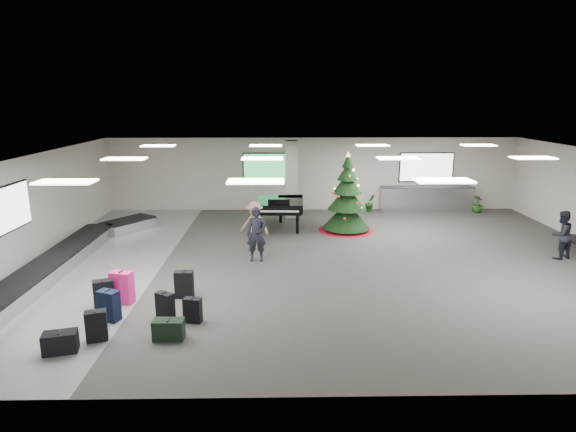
{
  "coord_description": "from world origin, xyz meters",
  "views": [
    {
      "loc": [
        -1.5,
        -14.06,
        4.83
      ],
      "look_at": [
        -1.23,
        1.0,
        1.16
      ],
      "focal_mm": 30.0,
      "sensor_mm": 36.0,
      "label": 1
    }
  ],
  "objects_px": {
    "traveler_b": "(255,225)",
    "potted_plant_left": "(370,203)",
    "baggage_carousel": "(71,256)",
    "pink_suitcase": "(122,288)",
    "grand_piano": "(280,205)",
    "christmas_tree": "(347,204)",
    "service_counter": "(426,199)",
    "traveler_a": "(257,234)",
    "traveler_bench": "(561,235)",
    "potted_plant_right": "(478,204)"
  },
  "relations": [
    {
      "from": "traveler_b",
      "to": "potted_plant_left",
      "type": "height_order",
      "value": "traveler_b"
    },
    {
      "from": "baggage_carousel",
      "to": "pink_suitcase",
      "type": "distance_m",
      "value": 3.96
    },
    {
      "from": "grand_piano",
      "to": "traveler_b",
      "type": "height_order",
      "value": "traveler_b"
    },
    {
      "from": "baggage_carousel",
      "to": "christmas_tree",
      "type": "height_order",
      "value": "christmas_tree"
    },
    {
      "from": "pink_suitcase",
      "to": "potted_plant_left",
      "type": "relative_size",
      "value": 1.01
    },
    {
      "from": "grand_piano",
      "to": "traveler_b",
      "type": "distance_m",
      "value": 2.62
    },
    {
      "from": "service_counter",
      "to": "traveler_a",
      "type": "relative_size",
      "value": 2.41
    },
    {
      "from": "christmas_tree",
      "to": "grand_piano",
      "type": "xyz_separation_m",
      "value": [
        -2.5,
        0.37,
        -0.11
      ]
    },
    {
      "from": "baggage_carousel",
      "to": "traveler_bench",
      "type": "xyz_separation_m",
      "value": [
        15.02,
        0.11,
        0.55
      ]
    },
    {
      "from": "traveler_b",
      "to": "traveler_bench",
      "type": "relative_size",
      "value": 1.04
    },
    {
      "from": "service_counter",
      "to": "pink_suitcase",
      "type": "height_order",
      "value": "service_counter"
    },
    {
      "from": "traveler_bench",
      "to": "potted_plant_left",
      "type": "distance_m",
      "value": 8.0
    },
    {
      "from": "grand_piano",
      "to": "traveler_a",
      "type": "distance_m",
      "value": 3.86
    },
    {
      "from": "service_counter",
      "to": "pink_suitcase",
      "type": "xyz_separation_m",
      "value": [
        -10.31,
        -9.77,
        -0.15
      ]
    },
    {
      "from": "potted_plant_left",
      "to": "traveler_b",
      "type": "bearing_deg",
      "value": -132.8
    },
    {
      "from": "baggage_carousel",
      "to": "traveler_a",
      "type": "distance_m",
      "value": 5.68
    },
    {
      "from": "service_counter",
      "to": "traveler_a",
      "type": "distance_m",
      "value": 9.81
    },
    {
      "from": "christmas_tree",
      "to": "pink_suitcase",
      "type": "bearing_deg",
      "value": -134.08
    },
    {
      "from": "christmas_tree",
      "to": "traveler_bench",
      "type": "bearing_deg",
      "value": -28.71
    },
    {
      "from": "grand_piano",
      "to": "traveler_a",
      "type": "height_order",
      "value": "traveler_a"
    },
    {
      "from": "traveler_a",
      "to": "traveler_b",
      "type": "distance_m",
      "value": 1.33
    },
    {
      "from": "baggage_carousel",
      "to": "pink_suitcase",
      "type": "relative_size",
      "value": 11.78
    },
    {
      "from": "baggage_carousel",
      "to": "traveler_b",
      "type": "bearing_deg",
      "value": 14.09
    },
    {
      "from": "potted_plant_left",
      "to": "service_counter",
      "type": "bearing_deg",
      "value": 3.42
    },
    {
      "from": "pink_suitcase",
      "to": "traveler_bench",
      "type": "distance_m",
      "value": 12.89
    },
    {
      "from": "service_counter",
      "to": "traveler_a",
      "type": "xyz_separation_m",
      "value": [
        -7.19,
        -6.67,
        0.29
      ]
    },
    {
      "from": "baggage_carousel",
      "to": "potted_plant_right",
      "type": "relative_size",
      "value": 12.74
    },
    {
      "from": "grand_piano",
      "to": "traveler_b",
      "type": "bearing_deg",
      "value": -106.18
    },
    {
      "from": "baggage_carousel",
      "to": "service_counter",
      "type": "height_order",
      "value": "service_counter"
    },
    {
      "from": "grand_piano",
      "to": "potted_plant_right",
      "type": "height_order",
      "value": "grand_piano"
    },
    {
      "from": "traveler_b",
      "to": "grand_piano",
      "type": "bearing_deg",
      "value": 95.65
    },
    {
      "from": "baggage_carousel",
      "to": "potted_plant_left",
      "type": "distance_m",
      "value": 12.25
    },
    {
      "from": "pink_suitcase",
      "to": "christmas_tree",
      "type": "height_order",
      "value": "christmas_tree"
    },
    {
      "from": "grand_piano",
      "to": "christmas_tree",
      "type": "bearing_deg",
      "value": -5.99
    },
    {
      "from": "baggage_carousel",
      "to": "grand_piano",
      "type": "xyz_separation_m",
      "value": [
        6.35,
        3.86,
        0.7
      ]
    },
    {
      "from": "grand_piano",
      "to": "traveler_b",
      "type": "xyz_separation_m",
      "value": [
        -0.83,
        -2.48,
        -0.13
      ]
    },
    {
      "from": "baggage_carousel",
      "to": "potted_plant_left",
      "type": "height_order",
      "value": "potted_plant_left"
    },
    {
      "from": "traveler_a",
      "to": "traveler_b",
      "type": "height_order",
      "value": "traveler_a"
    },
    {
      "from": "baggage_carousel",
      "to": "traveler_b",
      "type": "relative_size",
      "value": 6.16
    },
    {
      "from": "traveler_a",
      "to": "traveler_bench",
      "type": "xyz_separation_m",
      "value": [
        9.38,
        0.05,
        -0.08
      ]
    },
    {
      "from": "baggage_carousel",
      "to": "traveler_b",
      "type": "height_order",
      "value": "traveler_b"
    },
    {
      "from": "service_counter",
      "to": "potted_plant_left",
      "type": "relative_size",
      "value": 4.97
    },
    {
      "from": "pink_suitcase",
      "to": "christmas_tree",
      "type": "bearing_deg",
      "value": 59.11
    },
    {
      "from": "baggage_carousel",
      "to": "grand_piano",
      "type": "height_order",
      "value": "grand_piano"
    },
    {
      "from": "baggage_carousel",
      "to": "potted_plant_right",
      "type": "height_order",
      "value": "potted_plant_right"
    },
    {
      "from": "potted_plant_right",
      "to": "service_counter",
      "type": "bearing_deg",
      "value": 169.86
    },
    {
      "from": "potted_plant_right",
      "to": "baggage_carousel",
      "type": "bearing_deg",
      "value": -157.06
    },
    {
      "from": "baggage_carousel",
      "to": "traveler_a",
      "type": "relative_size",
      "value": 5.78
    },
    {
      "from": "pink_suitcase",
      "to": "traveler_a",
      "type": "distance_m",
      "value": 4.42
    },
    {
      "from": "potted_plant_left",
      "to": "christmas_tree",
      "type": "bearing_deg",
      "value": -115.56
    }
  ]
}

